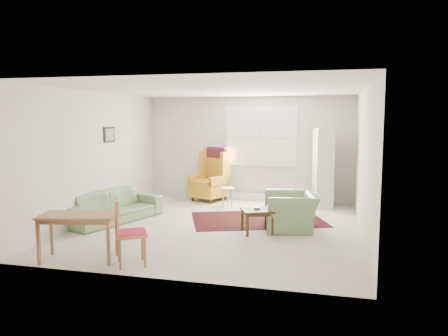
% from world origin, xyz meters
% --- Properties ---
extents(room, '(5.04, 5.54, 2.51)m').
position_xyz_m(room, '(0.02, 0.21, 1.26)').
color(room, '#BAB69E').
rests_on(room, ground).
extents(rug, '(2.93, 2.42, 0.03)m').
position_xyz_m(rug, '(0.58, 0.69, 0.01)').
color(rug, black).
rests_on(rug, ground).
extents(sofa, '(1.41, 2.15, 0.81)m').
position_xyz_m(sofa, '(-2.10, -0.12, 0.40)').
color(sofa, '#6B8659').
rests_on(sofa, ground).
extents(armchair, '(1.08, 1.18, 0.78)m').
position_xyz_m(armchair, '(1.28, 0.12, 0.39)').
color(armchair, '#6B8659').
rests_on(armchair, ground).
extents(wingback_chair, '(0.99, 1.02, 1.29)m').
position_xyz_m(wingback_chair, '(-0.90, 2.35, 0.64)').
color(wingback_chair, gold).
rests_on(wingback_chair, ground).
extents(coffee_table, '(0.68, 0.68, 0.42)m').
position_xyz_m(coffee_table, '(0.74, -0.29, 0.21)').
color(coffee_table, '#422714').
rests_on(coffee_table, ground).
extents(stool, '(0.41, 0.41, 0.43)m').
position_xyz_m(stool, '(-0.30, 1.84, 0.21)').
color(stool, white).
rests_on(stool, ground).
extents(cabinet, '(0.52, 0.77, 1.76)m').
position_xyz_m(cabinet, '(1.78, 2.35, 0.88)').
color(cabinet, silver).
rests_on(cabinet, ground).
extents(desk, '(1.13, 0.74, 0.66)m').
position_xyz_m(desk, '(-1.43, -2.35, 0.33)').
color(desk, '#9A663E').
rests_on(desk, ground).
extents(desk_chair, '(0.55, 0.55, 0.91)m').
position_xyz_m(desk_chair, '(-0.63, -2.35, 0.46)').
color(desk_chair, '#9A663E').
rests_on(desk_chair, ground).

